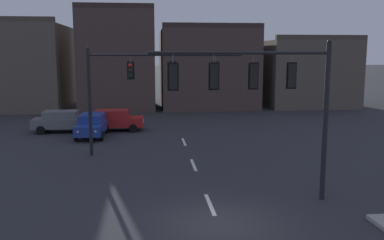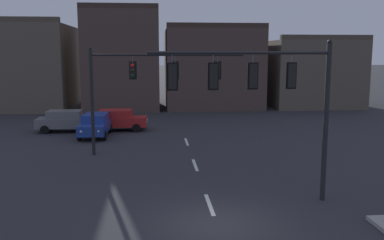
{
  "view_description": "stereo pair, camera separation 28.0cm",
  "coord_description": "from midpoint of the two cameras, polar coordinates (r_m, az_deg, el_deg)",
  "views": [
    {
      "loc": [
        -2.36,
        -13.79,
        5.86
      ],
      "look_at": [
        -0.59,
        3.16,
        3.19
      ],
      "focal_mm": 39.71,
      "sensor_mm": 36.0,
      "label": 1
    },
    {
      "loc": [
        -2.09,
        -13.81,
        5.86
      ],
      "look_at": [
        -0.59,
        3.16,
        3.19
      ],
      "focal_mm": 39.71,
      "sensor_mm": 36.0,
      "label": 2
    }
  ],
  "objects": [
    {
      "name": "ground_plane",
      "position": [
        15.16,
        3.02,
        -13.85
      ],
      "size": [
        400.0,
        400.0,
        0.0
      ],
      "primitive_type": "plane",
      "color": "#2B2B30"
    },
    {
      "name": "lane_centreline",
      "position": [
        17.0,
        1.95,
        -11.25
      ],
      "size": [
        0.16,
        26.4,
        0.01
      ],
      "color": "silver",
      "rests_on": "ground"
    },
    {
      "name": "signal_mast_near_side",
      "position": [
        16.41,
        9.49,
        4.14
      ],
      "size": [
        7.08,
        0.73,
        6.4
      ],
      "color": "black",
      "rests_on": "ground"
    },
    {
      "name": "signal_mast_far_side",
      "position": [
        24.3,
        -7.27,
        5.44
      ],
      "size": [
        8.67,
        1.16,
        6.25
      ],
      "color": "black",
      "rests_on": "ground"
    },
    {
      "name": "car_lot_nearside",
      "position": [
        33.42,
        -17.25,
        -0.1
      ],
      "size": [
        4.47,
        1.94,
        1.61
      ],
      "color": "slate",
      "rests_on": "ground"
    },
    {
      "name": "car_lot_middle",
      "position": [
        33.04,
        -10.69,
        0.05
      ],
      "size": [
        4.49,
        1.99,
        1.61
      ],
      "color": "#A81E1E",
      "rests_on": "ground"
    },
    {
      "name": "car_lot_farside",
      "position": [
        31.03,
        -13.52,
        -0.61
      ],
      "size": [
        2.05,
        4.51,
        1.61
      ],
      "color": "navy",
      "rests_on": "ground"
    },
    {
      "name": "building_row",
      "position": [
        47.52,
        -5.79,
        7.05
      ],
      "size": [
        42.08,
        12.29,
        10.67
      ],
      "color": "brown",
      "rests_on": "ground"
    }
  ]
}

